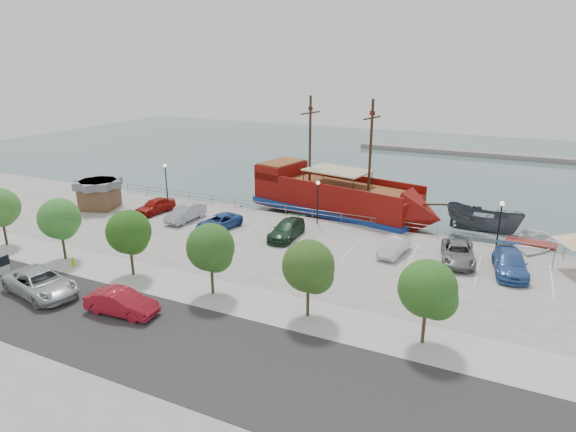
% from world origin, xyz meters
% --- Properties ---
extents(ground, '(160.00, 160.00, 0.00)m').
position_xyz_m(ground, '(0.00, 0.00, -1.00)').
color(ground, '#3E5559').
extents(land_slab, '(100.00, 58.00, 1.20)m').
position_xyz_m(land_slab, '(0.00, -21.00, -0.60)').
color(land_slab, gray).
rests_on(land_slab, ground).
extents(street, '(100.00, 8.00, 0.04)m').
position_xyz_m(street, '(0.00, -16.00, 0.01)').
color(street, '#2B2828').
rests_on(street, land_slab).
extents(sidewalk, '(100.00, 4.00, 0.05)m').
position_xyz_m(sidewalk, '(0.00, -10.00, 0.01)').
color(sidewalk, '#B5B5B4').
rests_on(sidewalk, land_slab).
extents(seawall_railing, '(50.00, 0.06, 1.00)m').
position_xyz_m(seawall_railing, '(0.00, 7.80, 0.53)').
color(seawall_railing, gray).
rests_on(seawall_railing, land_slab).
extents(far_shore, '(40.00, 3.00, 0.80)m').
position_xyz_m(far_shore, '(10.00, 55.00, -0.60)').
color(far_shore, gray).
rests_on(far_shore, ground).
extents(pirate_ship, '(21.24, 9.84, 13.16)m').
position_xyz_m(pirate_ship, '(1.34, 11.50, 1.20)').
color(pirate_ship, maroon).
rests_on(pirate_ship, ground).
extents(patrol_boat, '(7.82, 4.96, 2.83)m').
position_xyz_m(patrol_boat, '(14.53, 12.10, 0.42)').
color(patrol_boat, '#414850').
rests_on(patrol_boat, ground).
extents(speedboat, '(5.71, 7.47, 1.44)m').
position_xyz_m(speedboat, '(18.69, 9.50, -0.28)').
color(speedboat, white).
rests_on(speedboat, ground).
extents(dock_west, '(6.50, 3.18, 0.36)m').
position_xyz_m(dock_west, '(-13.85, 9.20, -0.82)').
color(dock_west, gray).
rests_on(dock_west, ground).
extents(dock_mid, '(7.87, 2.58, 0.44)m').
position_xyz_m(dock_mid, '(7.93, 9.20, -0.78)').
color(dock_mid, gray).
rests_on(dock_mid, ground).
extents(dock_east, '(6.60, 3.23, 0.36)m').
position_xyz_m(dock_east, '(16.58, 9.20, -0.82)').
color(dock_east, gray).
rests_on(dock_east, ground).
extents(shed, '(4.65, 4.65, 3.05)m').
position_xyz_m(shed, '(-22.89, 1.46, 1.63)').
color(shed, brown).
rests_on(shed, land_slab).
extents(street_van, '(6.44, 3.85, 1.68)m').
position_xyz_m(street_van, '(-11.44, -15.01, 0.84)').
color(street_van, '#ACB0B2').
rests_on(street_van, street).
extents(street_sedan, '(4.80, 2.00, 1.54)m').
position_xyz_m(street_sedan, '(-4.63, -14.68, 0.77)').
color(street_sedan, maroon).
rests_on(street_sedan, street).
extents(fire_hydrant, '(0.25, 0.25, 0.73)m').
position_xyz_m(fire_hydrant, '(-13.21, -10.80, 0.40)').
color(fire_hydrant, '#C3C009').
rests_on(fire_hydrant, sidewalk).
extents(lamp_post_left, '(0.36, 0.36, 4.28)m').
position_xyz_m(lamp_post_left, '(-18.00, 6.50, 2.94)').
color(lamp_post_left, black).
rests_on(lamp_post_left, land_slab).
extents(lamp_post_mid, '(0.36, 0.36, 4.28)m').
position_xyz_m(lamp_post_mid, '(0.00, 6.50, 2.94)').
color(lamp_post_mid, black).
rests_on(lamp_post_mid, land_slab).
extents(lamp_post_right, '(0.36, 0.36, 4.28)m').
position_xyz_m(lamp_post_right, '(16.00, 6.50, 2.94)').
color(lamp_post_right, black).
rests_on(lamp_post_right, land_slab).
extents(tree_a, '(3.30, 3.20, 5.00)m').
position_xyz_m(tree_a, '(-21.85, -10.07, 3.30)').
color(tree_a, '#473321').
rests_on(tree_a, sidewalk).
extents(tree_b, '(3.30, 3.20, 5.00)m').
position_xyz_m(tree_b, '(-14.85, -10.07, 3.30)').
color(tree_b, '#473321').
rests_on(tree_b, sidewalk).
extents(tree_c, '(3.30, 3.20, 5.00)m').
position_xyz_m(tree_c, '(-7.85, -10.07, 3.30)').
color(tree_c, '#473321').
rests_on(tree_c, sidewalk).
extents(tree_d, '(3.30, 3.20, 5.00)m').
position_xyz_m(tree_d, '(-0.85, -10.07, 3.30)').
color(tree_d, '#473321').
rests_on(tree_d, sidewalk).
extents(tree_e, '(3.30, 3.20, 5.00)m').
position_xyz_m(tree_e, '(6.15, -10.07, 3.30)').
color(tree_e, '#473321').
rests_on(tree_e, sidewalk).
extents(tree_f, '(3.30, 3.20, 5.00)m').
position_xyz_m(tree_f, '(13.15, -10.07, 3.30)').
color(tree_f, '#473321').
rests_on(tree_f, sidewalk).
extents(parked_car_a, '(2.41, 4.72, 1.54)m').
position_xyz_m(parked_car_a, '(-16.45, 2.62, 0.77)').
color(parked_car_a, maroon).
rests_on(parked_car_a, land_slab).
extents(parked_car_b, '(1.84, 4.79, 1.56)m').
position_xyz_m(parked_car_b, '(-12.11, 1.96, 0.78)').
color(parked_car_b, '#999BA9').
rests_on(parked_car_b, land_slab).
extents(parked_car_c, '(3.17, 5.17, 1.34)m').
position_xyz_m(parked_car_c, '(-7.80, 1.25, 0.67)').
color(parked_car_c, '#23468C').
rests_on(parked_car_c, land_slab).
extents(parked_car_d, '(2.39, 5.31, 1.51)m').
position_xyz_m(parked_car_d, '(-1.08, 1.92, 0.76)').
color(parked_car_d, '#1B3923').
rests_on(parked_car_d, land_slab).
extents(parked_car_f, '(1.97, 4.39, 1.40)m').
position_xyz_m(parked_car_f, '(8.49, 2.15, 0.70)').
color(parked_car_f, silver).
rests_on(parked_car_f, land_slab).
extents(parked_car_g, '(3.24, 5.60, 1.47)m').
position_xyz_m(parked_car_g, '(13.37, 2.77, 0.73)').
color(parked_car_g, slate).
rests_on(parked_car_g, land_slab).
extents(parked_car_h, '(2.96, 5.70, 1.58)m').
position_xyz_m(parked_car_h, '(17.13, 2.27, 0.79)').
color(parked_car_h, '#355EA4').
rests_on(parked_car_h, land_slab).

